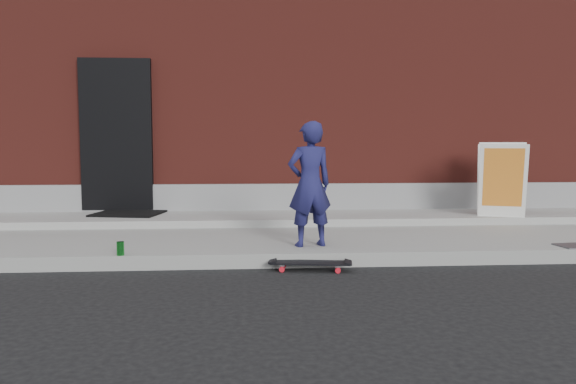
{
  "coord_description": "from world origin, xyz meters",
  "views": [
    {
      "loc": [
        -0.64,
        -5.63,
        1.28
      ],
      "look_at": [
        -0.18,
        0.8,
        0.71
      ],
      "focal_mm": 35.0,
      "sensor_mm": 36.0,
      "label": 1
    }
  ],
  "objects": [
    {
      "name": "ground",
      "position": [
        0.0,
        0.0,
        0.0
      ],
      "size": [
        80.0,
        80.0,
        0.0
      ],
      "primitive_type": "plane",
      "color": "black",
      "rests_on": "ground"
    },
    {
      "name": "sidewalk",
      "position": [
        0.0,
        1.5,
        0.07
      ],
      "size": [
        20.0,
        3.0,
        0.15
      ],
      "primitive_type": "cube",
      "color": "gray",
      "rests_on": "ground"
    },
    {
      "name": "apron",
      "position": [
        0.0,
        2.4,
        0.2
      ],
      "size": [
        20.0,
        1.2,
        0.1
      ],
      "primitive_type": "cube",
      "color": "gray",
      "rests_on": "sidewalk"
    },
    {
      "name": "building",
      "position": [
        -0.0,
        6.99,
        2.5
      ],
      "size": [
        20.0,
        8.1,
        5.0
      ],
      "color": "maroon",
      "rests_on": "ground"
    },
    {
      "name": "child",
      "position": [
        0.03,
        0.43,
        0.83
      ],
      "size": [
        0.56,
        0.44,
        1.36
      ],
      "primitive_type": "imported",
      "rotation": [
        0.0,
        0.0,
        3.39
      ],
      "color": "#1B1B4C",
      "rests_on": "sidewalk"
    },
    {
      "name": "skateboard",
      "position": [
        -0.02,
        -0.12,
        0.07
      ],
      "size": [
        0.82,
        0.33,
        0.09
      ],
      "color": "red",
      "rests_on": "ground"
    },
    {
      "name": "pizza_sign",
      "position": [
        2.91,
        1.99,
        0.77
      ],
      "size": [
        0.84,
        0.9,
        1.04
      ],
      "color": "white",
      "rests_on": "apron"
    },
    {
      "name": "soda_can",
      "position": [
        -1.93,
        0.05,
        0.22
      ],
      "size": [
        0.09,
        0.09,
        0.14
      ],
      "primitive_type": "cylinder",
      "rotation": [
        0.0,
        0.0,
        0.31
      ],
      "color": "#198126",
      "rests_on": "sidewalk"
    },
    {
      "name": "doormat",
      "position": [
        -2.37,
        2.55,
        0.26
      ],
      "size": [
        1.05,
        0.91,
        0.03
      ],
      "primitive_type": "cube",
      "rotation": [
        0.0,
        0.0,
        -0.2
      ],
      "color": "black",
      "rests_on": "apron"
    }
  ]
}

